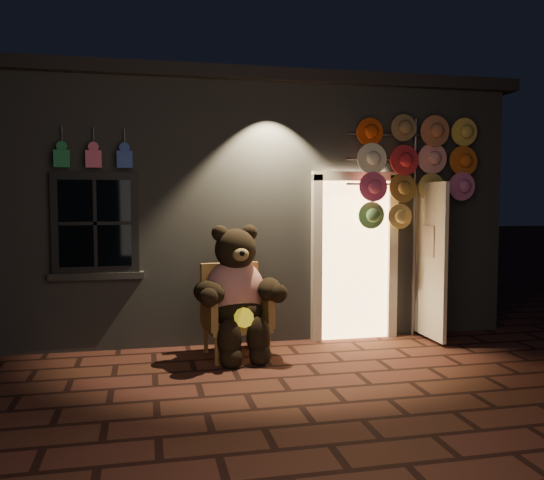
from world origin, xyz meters
name	(u,v)px	position (x,y,z in m)	size (l,w,h in m)	color
ground	(279,378)	(0.00, 0.00, 0.00)	(60.00, 60.00, 0.00)	#52271F
shop_building	(226,205)	(0.00, 3.99, 1.74)	(7.30, 5.95, 3.51)	slate
wicker_armchair	(234,310)	(-0.32, 0.98, 0.53)	(0.80, 0.74, 1.07)	#A67540
teddy_bear	(237,293)	(-0.31, 0.85, 0.75)	(1.13, 0.92, 1.56)	red
hat_rack	(413,169)	(2.08, 1.28, 2.22)	(1.77, 0.22, 2.91)	#59595E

